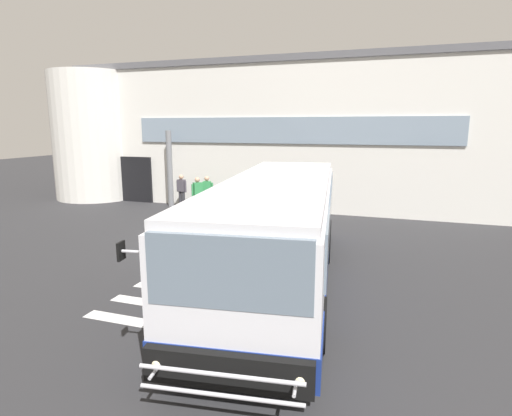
% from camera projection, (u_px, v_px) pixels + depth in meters
% --- Properties ---
extents(ground_plane, '(80.00, 90.00, 0.02)m').
position_uv_depth(ground_plane, '(212.00, 242.00, 14.44)').
color(ground_plane, '#2B2B2D').
rests_on(ground_plane, ground).
extents(bay_paint_stripes, '(4.40, 3.96, 0.01)m').
position_uv_depth(bay_paint_stripes, '(215.00, 295.00, 9.91)').
color(bay_paint_stripes, silver).
rests_on(bay_paint_stripes, ground).
extents(terminal_building, '(23.02, 13.80, 7.15)m').
position_uv_depth(terminal_building, '(282.00, 133.00, 24.76)').
color(terminal_building, silver).
rests_on(terminal_building, ground).
extents(entry_support_column, '(0.28, 0.28, 3.78)m').
position_uv_depth(entry_support_column, '(170.00, 169.00, 20.59)').
color(entry_support_column, slate).
rests_on(entry_support_column, ground).
extents(bus_main_foreground, '(3.93, 10.76, 2.70)m').
position_uv_depth(bus_main_foreground, '(278.00, 232.00, 10.52)').
color(bus_main_foreground, silver).
rests_on(bus_main_foreground, ground).
extents(passenger_near_column, '(0.58, 0.29, 1.68)m').
position_uv_depth(passenger_near_column, '(182.00, 190.00, 20.23)').
color(passenger_near_column, '#2D2D33').
rests_on(passenger_near_column, ground).
extents(passenger_by_doorway, '(0.41, 0.48, 1.68)m').
position_uv_depth(passenger_by_doorway, '(198.00, 193.00, 19.16)').
color(passenger_by_doorway, '#2D2D33').
rests_on(passenger_by_doorway, ground).
extents(passenger_at_curb_edge, '(0.57, 0.32, 1.68)m').
position_uv_depth(passenger_at_curb_edge, '(207.00, 192.00, 19.59)').
color(passenger_at_curb_edge, '#2D2D33').
rests_on(passenger_at_curb_edge, ground).
extents(safety_bollard_yellow, '(0.18, 0.18, 0.90)m').
position_uv_depth(safety_bollard_yellow, '(269.00, 212.00, 17.39)').
color(safety_bollard_yellow, yellow).
rests_on(safety_bollard_yellow, ground).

